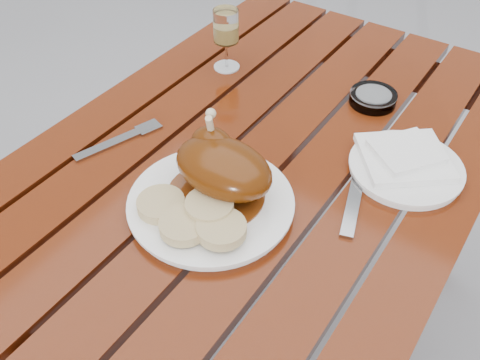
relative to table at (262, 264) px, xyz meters
name	(u,v)px	position (x,y,z in m)	size (l,w,h in m)	color
ground	(258,343)	(0.00, 0.00, -0.38)	(60.00, 60.00, 0.00)	slate
table	(262,264)	(0.00, 0.00, 0.00)	(0.80, 1.20, 0.75)	maroon
dinner_plate	(211,204)	(0.01, -0.20, 0.38)	(0.29, 0.29, 0.02)	white
roast_duck	(221,166)	(0.01, -0.16, 0.44)	(0.18, 0.17, 0.13)	#5C260A
bread_dumplings	(194,216)	(0.02, -0.26, 0.41)	(0.20, 0.13, 0.03)	tan
wine_glass	(226,40)	(-0.23, 0.19, 0.45)	(0.06, 0.06, 0.14)	tan
side_plate	(406,168)	(0.25, 0.08, 0.38)	(0.21, 0.21, 0.02)	white
napkin	(404,157)	(0.24, 0.09, 0.40)	(0.16, 0.14, 0.01)	white
ashtray	(373,98)	(0.11, 0.25, 0.39)	(0.10, 0.10, 0.03)	#B2B7BC
fork	(115,142)	(-0.25, -0.16, 0.38)	(0.02, 0.17, 0.01)	gray
knife	(356,189)	(0.20, -0.02, 0.38)	(0.02, 0.24, 0.01)	gray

